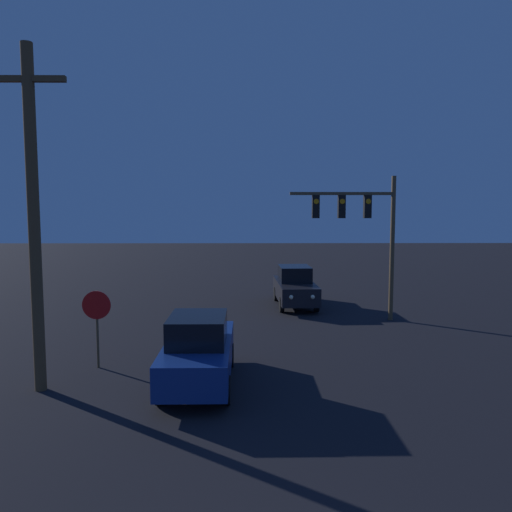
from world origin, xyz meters
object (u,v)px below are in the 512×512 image
car_near (199,350)px  stop_sign (97,314)px  traffic_signal_mast (362,222)px  utility_pole (34,215)px  car_far (295,287)px

car_near → stop_sign: (-2.96, 1.35, 0.65)m
traffic_signal_mast → stop_sign: 10.75m
car_near → utility_pole: bearing=-175.1°
traffic_signal_mast → car_near: bearing=-128.1°
car_near → traffic_signal_mast: bearing=51.5°
traffic_signal_mast → utility_pole: bearing=-141.4°
car_near → stop_sign: bearing=155.1°
car_far → stop_sign: size_ratio=2.07×
car_near → stop_sign: stop_sign is taller
car_near → traffic_signal_mast: 9.71m
car_far → utility_pole: bearing=53.4°
stop_sign → utility_pole: (-0.89, -1.70, 2.77)m
car_near → utility_pole: utility_pole is taller
utility_pole → stop_sign: bearing=62.3°
car_far → stop_sign: 10.88m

